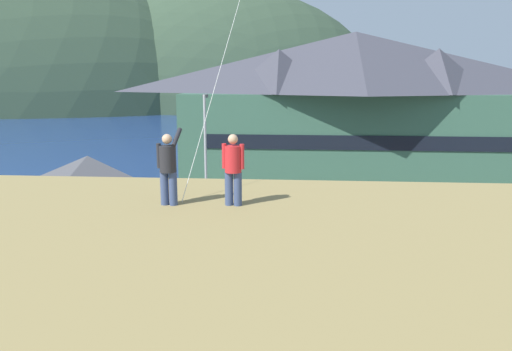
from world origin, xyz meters
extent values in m
plane|color=#66604C|center=(0.00, 0.00, 0.00)|extent=(600.00, 600.00, 0.00)
cube|color=gray|center=(0.00, 5.00, 0.05)|extent=(40.00, 20.00, 0.10)
cube|color=navy|center=(0.00, 60.00, 0.01)|extent=(360.00, 84.00, 0.03)
ellipsoid|color=#3D4C38|center=(-60.74, 118.46, 0.00)|extent=(90.42, 60.45, 48.84)
ellipsoid|color=#334733|center=(-20.24, 121.65, 0.00)|extent=(94.92, 53.54, 67.46)
cube|color=#38604C|center=(6.55, 22.56, 3.92)|extent=(27.82, 11.17, 7.85)
cube|color=black|center=(6.51, 17.03, 4.32)|extent=(23.58, 0.24, 1.10)
pyramid|color=#3D3D47|center=(6.55, 22.56, 10.32)|extent=(29.49, 12.27, 4.94)
pyramid|color=#3D3D47|center=(0.29, 20.68, 9.60)|extent=(6.08, 6.08, 3.46)
pyramid|color=#3D3D47|center=(12.78, 20.59, 9.60)|extent=(6.08, 6.08, 3.46)
cube|color=#756B5B|center=(-8.72, 3.86, 1.85)|extent=(5.63, 5.16, 3.70)
pyramid|color=#47474C|center=(-8.72, 3.86, 4.49)|extent=(6.10, 5.66, 1.59)
cube|color=black|center=(-9.01, 1.57, 1.29)|extent=(1.10, 0.20, 2.59)
cube|color=#756B5B|center=(2.71, 21.24, 1.67)|extent=(5.11, 4.71, 3.33)
pyramid|color=#47474C|center=(2.71, 21.24, 4.04)|extent=(5.53, 5.17, 1.41)
cube|color=black|center=(3.05, 19.23, 1.17)|extent=(1.09, 0.24, 2.33)
cube|color=#70604C|center=(1.11, 34.09, 0.35)|extent=(3.20, 10.09, 0.70)
cube|color=navy|center=(-2.43, 35.32, 0.45)|extent=(3.15, 7.63, 0.90)
cube|color=navy|center=(-2.43, 35.32, 0.98)|extent=(3.05, 7.40, 0.16)
cube|color=silver|center=(-2.37, 34.77, 1.61)|extent=(1.89, 2.39, 1.10)
cube|color=#236633|center=(0.80, 5.68, 0.82)|extent=(4.22, 1.84, 0.80)
cube|color=#1E562B|center=(0.95, 5.68, 1.57)|extent=(2.12, 1.62, 0.70)
cube|color=black|center=(0.95, 5.68, 1.54)|extent=(2.16, 1.65, 0.32)
cylinder|color=black|center=(-0.57, 6.58, 0.42)|extent=(0.64, 0.23, 0.64)
cylinder|color=black|center=(-0.55, 4.75, 0.42)|extent=(0.64, 0.23, 0.64)
cylinder|color=black|center=(2.16, 6.61, 0.42)|extent=(0.64, 0.23, 0.64)
cylinder|color=black|center=(2.18, 4.77, 0.42)|extent=(0.64, 0.23, 0.64)
cube|color=#9EA3A8|center=(8.03, -0.15, 0.82)|extent=(4.33, 2.14, 0.80)
cube|color=gray|center=(7.88, -0.14, 1.57)|extent=(2.22, 1.77, 0.70)
cube|color=black|center=(7.88, -0.14, 1.54)|extent=(2.27, 1.80, 0.32)
cylinder|color=black|center=(9.31, -1.18, 0.42)|extent=(0.66, 0.27, 0.64)
cylinder|color=black|center=(9.46, 0.65, 0.42)|extent=(0.66, 0.27, 0.64)
cylinder|color=black|center=(6.59, -0.96, 0.42)|extent=(0.66, 0.27, 0.64)
cylinder|color=black|center=(6.74, 0.87, 0.42)|extent=(0.66, 0.27, 0.64)
cube|color=silver|center=(0.40, 0.02, 0.82)|extent=(4.31, 2.06, 0.80)
cube|color=beige|center=(0.55, 0.01, 1.57)|extent=(2.20, 1.73, 0.70)
cube|color=black|center=(0.55, 0.01, 1.54)|extent=(2.24, 1.77, 0.32)
cylinder|color=black|center=(-0.90, 1.02, 0.42)|extent=(0.65, 0.26, 0.64)
cylinder|color=black|center=(-1.02, -0.81, 0.42)|extent=(0.65, 0.26, 0.64)
cylinder|color=black|center=(1.82, 0.85, 0.42)|extent=(0.65, 0.26, 0.64)
cylinder|color=black|center=(1.71, -0.99, 0.42)|extent=(0.65, 0.26, 0.64)
cube|color=#B28923|center=(6.66, 6.42, 0.82)|extent=(4.30, 2.06, 0.80)
cube|color=olive|center=(6.81, 6.41, 1.57)|extent=(2.20, 1.73, 0.70)
cube|color=black|center=(6.81, 6.41, 1.54)|extent=(2.24, 1.76, 0.32)
cylinder|color=black|center=(5.36, 7.42, 0.42)|extent=(0.65, 0.26, 0.64)
cylinder|color=black|center=(5.24, 5.59, 0.42)|extent=(0.65, 0.26, 0.64)
cylinder|color=black|center=(8.08, 7.25, 0.42)|extent=(0.65, 0.26, 0.64)
cylinder|color=black|center=(7.97, 5.42, 0.42)|extent=(0.65, 0.26, 0.64)
cylinder|color=black|center=(-12.08, 1.54, 0.42)|extent=(0.66, 0.27, 0.64)
cube|color=#236633|center=(-14.87, 6.38, 0.82)|extent=(4.22, 1.84, 0.80)
cube|color=#1E562B|center=(-15.02, 6.38, 1.57)|extent=(2.11, 1.62, 0.70)
cube|color=black|center=(-15.02, 6.38, 1.54)|extent=(2.16, 1.65, 0.32)
cylinder|color=black|center=(-13.52, 5.45, 0.42)|extent=(0.64, 0.23, 0.64)
cylinder|color=black|center=(-13.50, 7.29, 0.42)|extent=(0.64, 0.23, 0.64)
cylinder|color=black|center=(13.99, 8.59, 0.42)|extent=(0.65, 0.25, 0.64)
cube|color=silver|center=(-4.33, 7.53, 0.82)|extent=(4.28, 2.00, 0.80)
cube|color=beige|center=(-4.18, 7.52, 1.57)|extent=(2.18, 1.70, 0.70)
cube|color=black|center=(-4.18, 7.52, 1.54)|extent=(2.22, 1.73, 0.32)
cylinder|color=black|center=(-5.65, 8.51, 0.42)|extent=(0.65, 0.25, 0.64)
cylinder|color=black|center=(-5.74, 6.68, 0.42)|extent=(0.65, 0.25, 0.64)
cylinder|color=black|center=(-2.92, 8.38, 0.42)|extent=(0.65, 0.25, 0.64)
cylinder|color=black|center=(-3.01, 6.54, 0.42)|extent=(0.65, 0.25, 0.64)
cylinder|color=#ADADB2|center=(-3.95, 10.50, 4.09)|extent=(0.16, 0.16, 7.99)
cube|color=#4C4C51|center=(-3.95, 10.85, 7.99)|extent=(0.24, 0.70, 0.20)
cylinder|color=#384770|center=(-1.54, -8.10, 6.52)|extent=(0.20, 0.20, 0.82)
cylinder|color=#384770|center=(-1.32, -8.13, 6.52)|extent=(0.20, 0.20, 0.82)
cylinder|color=#232328|center=(-1.43, -8.12, 7.25)|extent=(0.40, 0.40, 0.64)
sphere|color=tan|center=(-1.43, -8.12, 7.73)|extent=(0.24, 0.24, 0.24)
cylinder|color=#232328|center=(-1.23, -7.96, 7.75)|extent=(0.17, 0.56, 0.43)
cylinder|color=#232328|center=(-1.65, -8.09, 7.32)|extent=(0.11, 0.11, 0.60)
cylinder|color=#384770|center=(0.04, -8.01, 6.52)|extent=(0.20, 0.20, 0.82)
cylinder|color=#384770|center=(0.25, -8.05, 6.52)|extent=(0.20, 0.20, 0.82)
cylinder|color=red|center=(0.14, -8.03, 7.25)|extent=(0.40, 0.40, 0.64)
sphere|color=tan|center=(0.14, -8.03, 7.73)|extent=(0.24, 0.24, 0.24)
cylinder|color=red|center=(-0.07, -8.00, 7.32)|extent=(0.11, 0.11, 0.60)
cylinder|color=red|center=(0.36, -8.06, 7.32)|extent=(0.11, 0.11, 0.60)
cylinder|color=silver|center=(-0.29, -4.07, 10.86)|extent=(1.79, 7.61, 9.52)
camera|label=1|loc=(1.59, -19.42, 9.20)|focal=34.12mm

